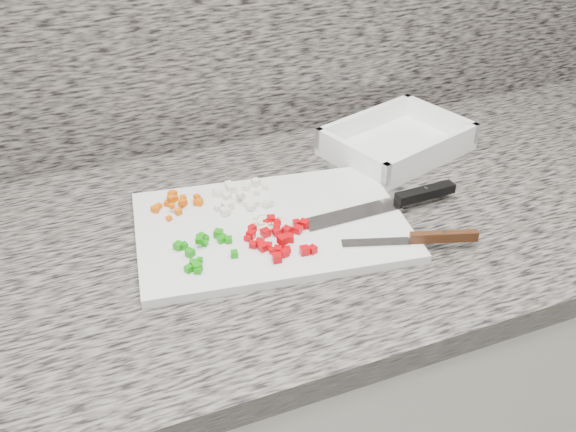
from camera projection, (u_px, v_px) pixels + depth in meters
The scene contains 11 objects.
cabinet at pixel (247, 426), 1.26m from camera, with size 3.92×0.62×0.86m, color silver.
countertop at pixel (237, 242), 1.01m from camera, with size 3.96×0.64×0.04m, color #67635B.
cutting_board at pixel (271, 226), 1.00m from camera, with size 0.41×0.28×0.01m, color silver.
carrot_pile at pixel (178, 202), 1.03m from camera, with size 0.08×0.08×0.02m.
onion_pile at pixel (239, 198), 1.05m from camera, with size 0.10×0.09×0.02m.
green_pepper_pile at pixel (203, 250), 0.93m from camera, with size 0.09×0.09×0.02m.
red_pepper_pile at pixel (279, 238), 0.95m from camera, with size 0.11×0.11×0.02m.
garlic_pile at pixel (263, 223), 0.99m from camera, with size 0.06×0.05×0.01m.
chef_knife at pixel (401, 200), 1.04m from camera, with size 0.27×0.04×0.02m.
paring_knife at pixel (427, 238), 0.95m from camera, with size 0.20×0.08×0.02m.
tray at pixel (397, 143), 1.21m from camera, with size 0.30×0.25×0.05m.
Camera 1 is at (-0.23, 0.65, 1.48)m, focal length 40.00 mm.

